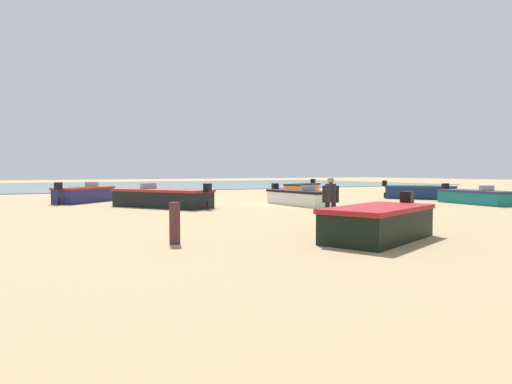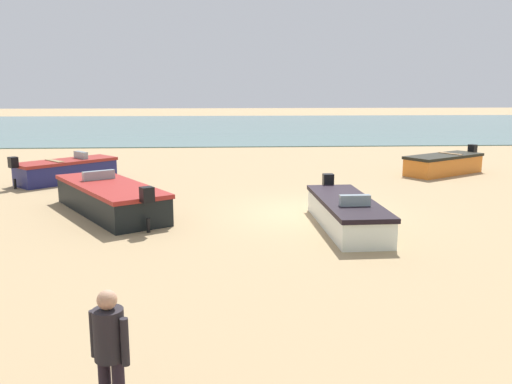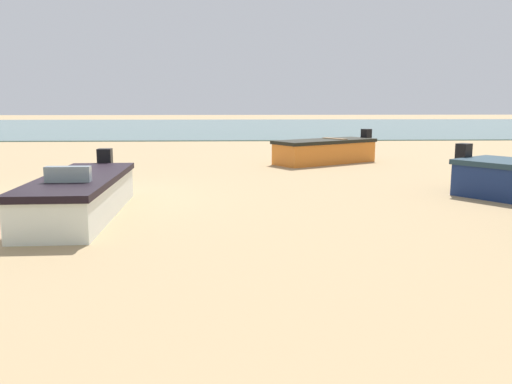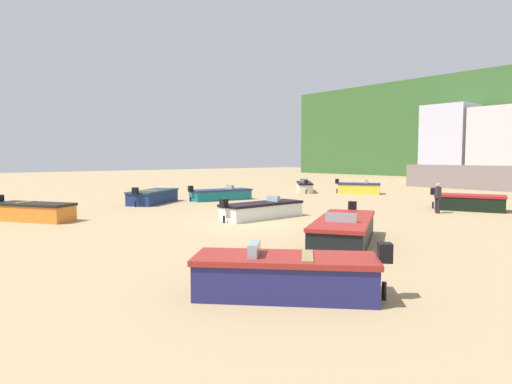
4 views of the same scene
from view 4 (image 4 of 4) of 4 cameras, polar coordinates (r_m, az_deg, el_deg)
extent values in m
plane|color=tan|center=(20.25, -1.43, -4.02)|extent=(160.00, 160.00, 0.00)
cube|color=#B7B4C7|center=(66.48, 23.51, 5.82)|extent=(6.03, 5.93, 9.96)
cube|color=beige|center=(63.49, 29.02, 5.35)|extent=(6.90, 5.48, 9.17)
cube|color=orange|center=(23.46, -26.44, -2.42)|extent=(3.91, 3.10, 0.73)
cube|color=black|center=(23.42, -26.48, -1.39)|extent=(4.04, 3.22, 0.12)
cylinder|color=black|center=(24.98, -29.83, -2.57)|extent=(0.14, 0.14, 0.37)
cube|color=olive|center=(23.75, -27.30, -1.22)|extent=(0.78, 1.07, 0.08)
cube|color=black|center=(15.69, 11.16, -5.15)|extent=(4.13, 5.24, 0.78)
cube|color=maroon|center=(15.62, 11.19, -3.52)|extent=(4.25, 5.37, 0.12)
cube|color=black|center=(18.31, 12.20, -1.81)|extent=(0.42, 0.41, 0.40)
cylinder|color=black|center=(18.42, 12.15, -4.35)|extent=(0.14, 0.14, 0.39)
cube|color=#8C9EA8|center=(14.71, 10.79, -3.23)|extent=(0.95, 0.70, 0.28)
cube|color=silver|center=(21.89, 0.78, -2.51)|extent=(1.43, 4.39, 0.66)
cube|color=black|center=(21.84, 0.79, -1.49)|extent=(1.52, 4.50, 0.12)
cube|color=black|center=(20.31, -4.12, -1.44)|extent=(0.33, 0.29, 0.40)
cylinder|color=black|center=(20.40, -4.11, -3.50)|extent=(0.10, 0.10, 0.33)
cube|color=#8C9EA8|center=(22.34, 2.23, -0.84)|extent=(0.79, 0.22, 0.28)
cube|color=navy|center=(29.74, -12.97, -0.70)|extent=(3.74, 4.33, 0.74)
cube|color=#203642|center=(29.70, -12.99, 0.13)|extent=(3.86, 4.46, 0.12)
cube|color=black|center=(27.68, -15.14, 0.15)|extent=(0.42, 0.41, 0.40)
cylinder|color=black|center=(27.75, -15.11, -1.48)|extent=(0.14, 0.14, 0.37)
cube|color=#996E4F|center=(29.23, -13.46, 0.15)|extent=(1.23, 0.98, 0.08)
cube|color=navy|center=(9.77, 3.71, -11.01)|extent=(3.67, 3.58, 0.77)
cube|color=maroon|center=(9.66, 3.73, -8.48)|extent=(3.79, 3.71, 0.12)
cube|color=black|center=(9.76, 16.11, -7.43)|extent=(0.42, 0.42, 0.40)
cylinder|color=black|center=(9.96, 16.01, -12.03)|extent=(0.14, 0.14, 0.38)
cube|color=#8C9EA8|center=(9.67, -0.23, -7.24)|extent=(0.70, 0.72, 0.28)
cube|color=olive|center=(9.64, 6.57, -8.22)|extent=(0.95, 0.99, 0.08)
cube|color=beige|center=(39.02, 6.19, 0.56)|extent=(4.09, 3.91, 0.69)
cube|color=black|center=(38.99, 6.19, 1.16)|extent=(4.22, 4.04, 0.12)
cube|color=black|center=(36.54, 6.42, 1.22)|extent=(0.42, 0.43, 0.40)
cylinder|color=black|center=(36.59, 6.41, 0.03)|extent=(0.14, 0.14, 0.35)
cube|color=#8C9EA8|center=(39.77, 6.13, 1.51)|extent=(0.60, 0.63, 0.28)
cube|color=olive|center=(38.42, 6.24, 1.18)|extent=(0.82, 0.86, 0.08)
cube|color=gold|center=(37.52, 13.01, 0.36)|extent=(3.56, 3.08, 0.75)
cube|color=#23264A|center=(37.49, 13.03, 1.02)|extent=(3.69, 3.20, 0.12)
cube|color=black|center=(37.63, 10.30, 1.35)|extent=(0.41, 0.42, 0.40)
cylinder|color=black|center=(37.68, 10.28, 0.14)|extent=(0.14, 0.14, 0.38)
cube|color=#8C9EA8|center=(37.45, 13.90, 1.31)|extent=(0.68, 0.89, 0.28)
cube|color=#146D71|center=(31.29, -4.51, -0.44)|extent=(2.08, 4.33, 0.63)
cube|color=navy|center=(31.26, -4.52, 0.25)|extent=(2.17, 4.44, 0.12)
cube|color=black|center=(30.29, -8.33, 0.42)|extent=(0.36, 0.33, 0.40)
cylinder|color=black|center=(30.35, -8.32, -0.93)|extent=(0.11, 0.11, 0.32)
cube|color=#8C9EA8|center=(31.58, -3.34, 0.66)|extent=(0.90, 0.33, 0.28)
cube|color=black|center=(27.87, 25.60, -1.34)|extent=(3.88, 2.82, 0.76)
cube|color=maroon|center=(27.83, 25.63, -0.44)|extent=(4.00, 2.93, 0.12)
cube|color=black|center=(27.96, 21.66, 0.08)|extent=(0.38, 0.40, 0.40)
cylinder|color=black|center=(28.03, 21.62, -1.57)|extent=(0.13, 0.13, 0.38)
cylinder|color=black|center=(25.80, 22.02, -1.59)|extent=(0.19, 0.19, 0.82)
cylinder|color=black|center=(25.63, 22.26, -1.64)|extent=(0.19, 0.19, 0.82)
cylinder|color=#262227|center=(25.65, 22.19, -0.06)|extent=(0.46, 0.46, 0.58)
cylinder|color=#262227|center=(25.84, 21.92, -0.11)|extent=(0.12, 0.12, 0.54)
cylinder|color=#262227|center=(25.47, 22.45, -0.19)|extent=(0.12, 0.12, 0.54)
sphere|color=tan|center=(25.63, 22.21, 0.83)|extent=(0.30, 0.30, 0.22)
camera|label=1|loc=(34.22, 44.96, 1.16)|focal=31.89mm
camera|label=2|loc=(31.14, 24.99, 5.50)|focal=37.73mm
camera|label=3|loc=(31.18, 11.46, 2.90)|focal=37.17mm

